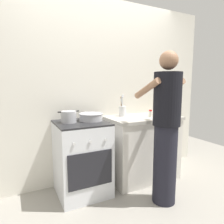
% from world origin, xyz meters
% --- Properties ---
extents(ground, '(6.00, 6.00, 0.00)m').
position_xyz_m(ground, '(0.00, 0.00, 0.00)').
color(ground, gray).
extents(back_wall, '(3.20, 0.10, 2.50)m').
position_xyz_m(back_wall, '(0.20, 0.50, 1.25)').
color(back_wall, silver).
rests_on(back_wall, ground).
extents(countertop, '(1.00, 0.60, 0.90)m').
position_xyz_m(countertop, '(0.55, 0.15, 0.45)').
color(countertop, silver).
rests_on(countertop, ground).
extents(stove_range, '(0.60, 0.62, 0.90)m').
position_xyz_m(stove_range, '(-0.35, 0.15, 0.45)').
color(stove_range, silver).
rests_on(stove_range, ground).
extents(pot, '(0.25, 0.18, 0.14)m').
position_xyz_m(pot, '(-0.49, 0.18, 0.97)').
color(pot, '#B2B2B7').
rests_on(pot, stove_range).
extents(mixing_bowl, '(0.30, 0.30, 0.09)m').
position_xyz_m(mixing_bowl, '(-0.21, 0.18, 0.95)').
color(mixing_bowl, '#B7B7BC').
rests_on(mixing_bowl, stove_range).
extents(utensil_crock, '(0.10, 0.10, 0.31)m').
position_xyz_m(utensil_crock, '(0.31, 0.31, 0.99)').
color(utensil_crock, silver).
rests_on(utensil_crock, countertop).
extents(spice_bottle, '(0.04, 0.04, 0.10)m').
position_xyz_m(spice_bottle, '(0.63, 0.09, 0.95)').
color(spice_bottle, silver).
rests_on(spice_bottle, countertop).
extents(oil_bottle, '(0.07, 0.07, 0.22)m').
position_xyz_m(oil_bottle, '(0.81, 0.20, 0.99)').
color(oil_bottle, gold).
rests_on(oil_bottle, countertop).
extents(person, '(0.41, 0.50, 1.70)m').
position_xyz_m(person, '(0.43, -0.45, 0.86)').
color(person, black).
rests_on(person, ground).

